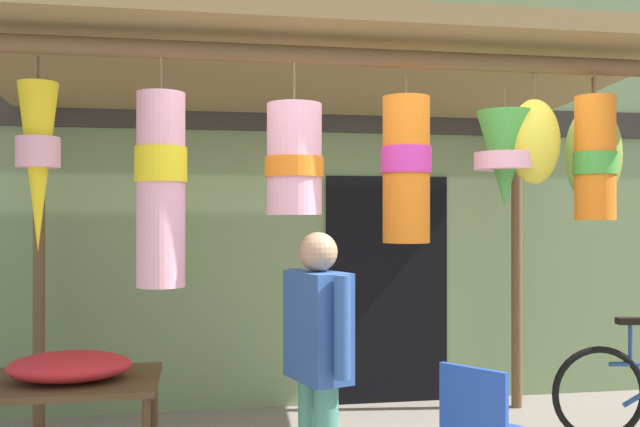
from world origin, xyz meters
name	(u,v)px	position (x,y,z in m)	size (l,w,h in m)	color
shop_facade	(315,175)	(0.00, 2.54, 2.01)	(9.77, 0.29, 4.03)	#7A9360
market_stall_canopy	(328,99)	(-0.18, 0.91, 2.41)	(4.41, 2.34, 2.80)	brown
display_table	(65,390)	(-1.82, 0.90, 0.58)	(1.12, 0.82, 0.65)	brown
flower_heap_on_table	(72,366)	(-1.77, 0.84, 0.74)	(0.73, 0.51, 0.18)	red
folding_chair	(483,426)	(0.52, 0.02, 0.50)	(0.56, 0.56, 0.84)	#2347A8
customer_foreground	(318,353)	(-0.38, 0.10, 0.92)	(0.34, 0.57, 1.57)	#4C8E7A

